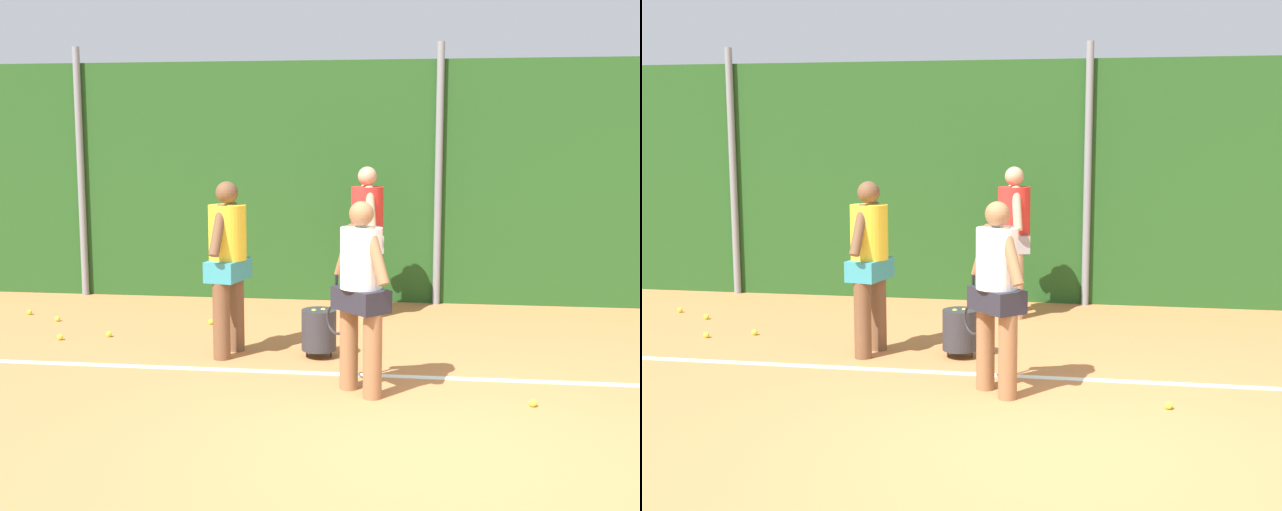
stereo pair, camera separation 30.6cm
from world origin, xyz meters
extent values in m
plane|color=#C67542|center=(0.00, 1.61, 0.00)|extent=(26.64, 26.64, 0.00)
cube|color=#23511E|center=(0.00, 5.49, 1.63)|extent=(17.32, 0.25, 3.27)
cylinder|color=gray|center=(-5.00, 5.32, 1.74)|extent=(0.10, 0.10, 3.48)
cylinder|color=gray|center=(0.00, 5.32, 1.74)|extent=(0.10, 0.10, 3.48)
cube|color=white|center=(0.00, 1.84, 0.00)|extent=(12.66, 0.10, 0.01)
cylinder|color=#8C603D|center=(-0.58, 1.16, 0.38)|extent=(0.17, 0.17, 0.75)
cylinder|color=#8C603D|center=(-0.81, 1.40, 0.38)|extent=(0.17, 0.17, 0.75)
cube|color=#23232D|center=(-0.69, 1.28, 0.85)|extent=(0.56, 0.56, 0.20)
cylinder|color=white|center=(-0.69, 1.28, 1.22)|extent=(0.37, 0.37, 0.53)
sphere|color=#8C603D|center=(-0.69, 1.28, 1.60)|extent=(0.22, 0.22, 0.22)
cylinder|color=#8C603D|center=(-0.55, 1.13, 1.26)|extent=(0.24, 0.25, 0.51)
cylinder|color=#8C603D|center=(-0.83, 1.43, 1.26)|extent=(0.24, 0.25, 0.51)
cylinder|color=black|center=(-0.93, 1.46, 0.89)|extent=(0.03, 0.03, 0.28)
torus|color=#26262B|center=(-0.93, 1.46, 0.62)|extent=(0.21, 0.22, 0.28)
cylinder|color=brown|center=(-2.19, 2.23, 0.40)|extent=(0.18, 0.18, 0.79)
cylinder|color=brown|center=(-2.12, 2.57, 0.40)|extent=(0.18, 0.18, 0.79)
cube|color=teal|center=(-2.16, 2.40, 0.90)|extent=(0.41, 0.58, 0.21)
cylinder|color=yellow|center=(-2.16, 2.40, 1.29)|extent=(0.39, 0.39, 0.56)
sphere|color=brown|center=(-2.16, 2.40, 1.70)|extent=(0.23, 0.23, 0.23)
cylinder|color=brown|center=(-2.20, 2.18, 1.33)|extent=(0.15, 0.32, 0.53)
cylinder|color=brown|center=(-2.12, 2.62, 1.33)|extent=(0.15, 0.32, 0.53)
cylinder|color=tan|center=(-0.84, 4.31, 0.41)|extent=(0.18, 0.18, 0.83)
cylinder|color=tan|center=(-0.93, 4.67, 0.41)|extent=(0.18, 0.18, 0.83)
cube|color=#99999E|center=(-0.89, 4.49, 0.94)|extent=(0.45, 0.62, 0.22)
cylinder|color=red|center=(-0.89, 4.49, 1.34)|extent=(0.40, 0.40, 0.59)
sphere|color=tan|center=(-0.89, 4.49, 1.77)|extent=(0.24, 0.24, 0.24)
cylinder|color=tan|center=(-0.83, 4.27, 1.39)|extent=(0.17, 0.33, 0.56)
cylinder|color=tan|center=(-0.94, 4.71, 1.39)|extent=(0.17, 0.33, 0.56)
cylinder|color=#2D2D33|center=(-1.22, 2.42, 0.29)|extent=(0.36, 0.36, 0.42)
cylinder|color=#2D2D33|center=(-1.09, 2.42, 0.04)|extent=(0.02, 0.02, 0.08)
cylinder|color=#2D2D33|center=(-1.34, 2.42, 0.04)|extent=(0.02, 0.02, 0.08)
cylinder|color=#2D2D33|center=(-1.22, 2.55, 0.04)|extent=(0.02, 0.02, 0.08)
sphere|color=#CCDB33|center=(-1.18, 2.45, 0.48)|extent=(0.07, 0.07, 0.07)
sphere|color=#CCDB33|center=(-1.27, 2.40, 0.48)|extent=(0.07, 0.07, 0.07)
sphere|color=#CCDB33|center=(-4.19, 2.75, 0.03)|extent=(0.07, 0.07, 0.07)
sphere|color=#CCDB33|center=(-2.71, 3.72, 0.03)|extent=(0.07, 0.07, 0.07)
sphere|color=#CCDB33|center=(-4.63, 3.63, 0.03)|extent=(0.07, 0.07, 0.07)
sphere|color=#CCDB33|center=(-1.53, 4.16, 0.03)|extent=(0.07, 0.07, 0.07)
sphere|color=#CCDB33|center=(0.79, 1.10, 0.03)|extent=(0.07, 0.07, 0.07)
sphere|color=#CCDB33|center=(-3.70, 2.96, 0.03)|extent=(0.07, 0.07, 0.07)
sphere|color=#CCDB33|center=(-5.16, 3.95, 0.03)|extent=(0.07, 0.07, 0.07)
camera|label=1|loc=(-0.11, -5.76, 2.27)|focal=46.19mm
camera|label=2|loc=(0.19, -5.72, 2.27)|focal=46.19mm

